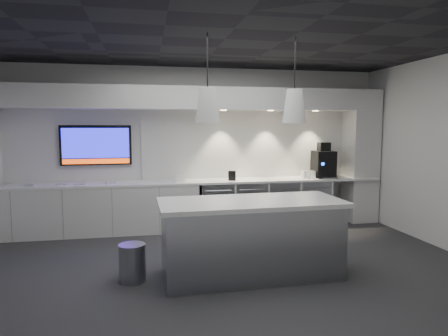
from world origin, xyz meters
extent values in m
plane|color=#2F2F32|center=(0.00, 0.00, 0.00)|extent=(7.00, 7.00, 0.00)
plane|color=black|center=(0.00, 0.00, 3.00)|extent=(7.00, 7.00, 0.00)
plane|color=silver|center=(0.00, 2.50, 1.50)|extent=(7.00, 0.00, 7.00)
plane|color=silver|center=(0.00, -2.50, 1.50)|extent=(7.00, 0.00, 7.00)
cube|color=white|center=(0.00, 2.17, 0.88)|extent=(6.80, 0.65, 0.04)
cube|color=silver|center=(-1.75, 2.17, 0.43)|extent=(3.30, 0.63, 0.86)
cube|color=gray|center=(0.25, 2.17, 0.42)|extent=(0.60, 0.61, 0.85)
cube|color=gray|center=(0.88, 2.17, 0.42)|extent=(0.60, 0.61, 0.85)
cube|color=gray|center=(1.51, 2.17, 0.42)|extent=(0.60, 0.61, 0.85)
cube|color=gray|center=(2.14, 2.17, 0.42)|extent=(0.60, 0.61, 0.85)
cube|color=silver|center=(1.20, 2.48, 1.55)|extent=(4.60, 0.03, 1.30)
cube|color=silver|center=(0.00, 2.20, 2.40)|extent=(6.90, 0.60, 0.40)
cube|color=silver|center=(3.20, 2.20, 1.30)|extent=(0.55, 0.55, 2.60)
cube|color=black|center=(-1.90, 2.45, 1.56)|extent=(1.25, 0.06, 0.72)
cube|color=#1516C6|center=(-1.90, 2.42, 1.60)|extent=(1.17, 0.00, 0.54)
cube|color=#DD420D|center=(-1.90, 2.42, 1.27)|extent=(1.17, 0.00, 0.09)
cube|color=gray|center=(0.27, -0.30, 0.46)|extent=(2.22, 0.94, 0.92)
cube|color=white|center=(0.27, -0.30, 0.95)|extent=(2.33, 1.05, 0.05)
cylinder|color=gray|center=(-1.20, -0.20, 0.23)|extent=(0.37, 0.37, 0.46)
cube|color=black|center=(2.41, 2.20, 1.16)|extent=(0.40, 0.44, 0.52)
cube|color=black|center=(2.41, 2.20, 1.50)|extent=(0.22, 0.22, 0.17)
cube|color=gray|center=(2.41, 1.97, 0.92)|extent=(0.29, 0.22, 0.03)
cube|color=black|center=(0.54, 2.08, 0.99)|extent=(0.14, 0.06, 0.18)
cube|color=white|center=(-0.42, 2.10, 0.97)|extent=(0.18, 0.07, 0.14)
cube|color=#BDBDBD|center=(-2.93, 2.13, 0.91)|extent=(0.20, 0.20, 0.02)
cube|color=#BDBDBD|center=(-2.46, 2.14, 0.91)|extent=(0.18, 0.18, 0.02)
cube|color=#BDBDBD|center=(-2.14, 2.09, 0.91)|extent=(0.16, 0.16, 0.02)
cube|color=#BDBDBD|center=(-1.64, 2.17, 0.91)|extent=(0.20, 0.20, 0.02)
cone|color=silver|center=(-0.27, -0.30, 2.15)|extent=(0.30, 0.30, 0.42)
cylinder|color=black|center=(-0.27, -0.30, 2.71)|extent=(0.02, 0.02, 0.70)
cone|color=silver|center=(0.82, -0.30, 2.15)|extent=(0.30, 0.30, 0.42)
cylinder|color=black|center=(0.82, -0.30, 2.71)|extent=(0.02, 0.02, 0.70)
camera|label=1|loc=(-1.00, -5.08, 1.90)|focal=32.00mm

